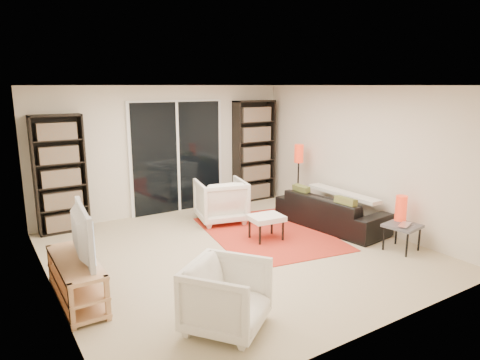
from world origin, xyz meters
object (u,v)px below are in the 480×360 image
at_px(armchair_front, 227,296).
at_px(ottoman, 266,219).
at_px(floor_lamp, 299,161).
at_px(armchair_back, 221,201).
at_px(side_table, 402,228).
at_px(tv_stand, 77,279).
at_px(sofa, 331,211).
at_px(bookshelf_left, 60,174).
at_px(bookshelf_right, 254,151).

bearing_deg(armchair_front, ottoman, 8.75).
relative_size(ottoman, floor_lamp, 0.43).
xyz_separation_m(armchair_back, armchair_front, (-1.69, -3.05, -0.04)).
bearing_deg(armchair_front, side_table, -29.50).
bearing_deg(armchair_back, tv_stand, 43.86).
bearing_deg(tv_stand, armchair_back, 30.21).
relative_size(tv_stand, sofa, 0.65).
height_order(bookshelf_left, ottoman, bookshelf_left).
height_order(tv_stand, ottoman, tv_stand).
bearing_deg(armchair_back, bookshelf_right, -131.49).
relative_size(bookshelf_right, floor_lamp, 1.63).
height_order(side_table, floor_lamp, floor_lamp).
distance_m(armchair_front, floor_lamp, 4.50).
bearing_deg(sofa, tv_stand, 88.39).
bearing_deg(bookshelf_left, tv_stand, -97.73).
xyz_separation_m(armchair_front, side_table, (3.25, 0.40, 0.00)).
bearing_deg(bookshelf_right, armchair_back, -145.14).
bearing_deg(ottoman, side_table, -45.40).
distance_m(bookshelf_right, tv_stand, 5.01).
bearing_deg(armchair_front, tv_stand, 92.68).
bearing_deg(armchair_back, ottoman, 110.00).
xyz_separation_m(bookshelf_left, floor_lamp, (4.16, -1.08, -0.00)).
bearing_deg(floor_lamp, armchair_back, 175.59).
height_order(tv_stand, side_table, tv_stand).
bearing_deg(sofa, ottoman, 79.74).
relative_size(sofa, side_table, 3.78).
relative_size(armchair_front, ottoman, 1.37).
bearing_deg(tv_stand, bookshelf_right, 31.78).
height_order(armchair_back, ottoman, armchair_back).
relative_size(bookshelf_left, floor_lamp, 1.51).
relative_size(armchair_back, floor_lamp, 0.66).
bearing_deg(side_table, floor_lamp, 87.36).
distance_m(side_table, floor_lamp, 2.59).
relative_size(side_table, floor_lamp, 0.40).
relative_size(bookshelf_right, ottoman, 3.77).
bearing_deg(bookshelf_right, floor_lamp, -74.10).
bearing_deg(bookshelf_right, armchair_front, -127.44).
relative_size(armchair_back, side_table, 1.63).
distance_m(bookshelf_right, armchair_front, 5.09).
distance_m(bookshelf_right, side_table, 3.67).
distance_m(armchair_back, armchair_front, 3.49).
xyz_separation_m(bookshelf_right, tv_stand, (-4.20, -2.60, -0.79)).
bearing_deg(armchair_front, armchair_back, 24.32).
xyz_separation_m(tv_stand, floor_lamp, (4.51, 1.52, 0.71)).
xyz_separation_m(tv_stand, armchair_back, (2.84, 1.65, 0.12)).
height_order(bookshelf_right, floor_lamp, bookshelf_right).
height_order(ottoman, floor_lamp, floor_lamp).
relative_size(armchair_front, floor_lamp, 0.59).
bearing_deg(armchair_back, armchair_front, 74.57).
distance_m(bookshelf_left, side_table, 5.44).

